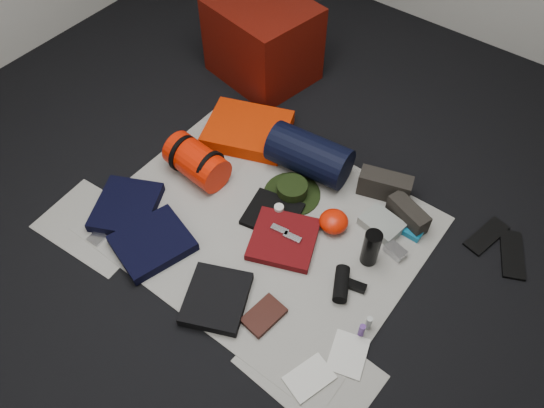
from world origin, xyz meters
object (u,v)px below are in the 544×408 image
Objects in this scene: sleeping_pad at (248,130)px; paperback_book at (264,316)px; water_bottle at (371,248)px; compact_camera at (395,251)px; red_cabinet at (263,41)px; stuff_sack at (197,162)px; navy_duffel at (309,155)px.

paperback_book is at bearing -47.59° from sleeping_pad.
sleeping_pad reaches higher than paperback_book.
compact_camera is (0.09, 0.12, -0.09)m from water_bottle.
red_cabinet is 1.60m from water_bottle.
navy_duffel reaches higher than stuff_sack.
navy_duffel is (0.45, -0.01, 0.08)m from sleeping_pad.
compact_camera is (1.43, -0.75, -0.23)m from red_cabinet.
paperback_book is (0.84, -0.48, -0.09)m from stuff_sack.
water_bottle is (1.07, 0.09, 0.01)m from stuff_sack.
stuff_sack is at bearing -157.48° from compact_camera.
water_bottle is 0.17m from compact_camera.
compact_camera is at bearing -17.27° from red_cabinet.
paperback_book is at bearing -29.57° from stuff_sack.
sleeping_pad is 1.38× the size of stuff_sack.
water_bottle is at bearing -34.40° from navy_duffel.
red_cabinet is at bearing 138.19° from navy_duffel.
stuff_sack reaches higher than sleeping_pad.
navy_duffel is 0.97m from paperback_book.
navy_duffel is (0.48, 0.41, 0.02)m from stuff_sack.
sleeping_pad is at bearing -50.51° from red_cabinet.
water_bottle reaches higher than compact_camera.
sleeping_pad is at bearing 86.22° from stuff_sack.
paperback_book is (0.82, -0.89, -0.03)m from sleeping_pad.
navy_duffel is 2.12× the size of water_bottle.
red_cabinet is 1.63m from compact_camera.
sleeping_pad is at bearing 162.59° from water_bottle.
sleeping_pad is 1.05× the size of navy_duffel.
water_bottle is at bearing -114.95° from compact_camera.
paperback_book is at bearing -73.55° from navy_duffel.
sleeping_pad is 0.46m from navy_duffel.
water_bottle reaches higher than paperback_book.
compact_camera is at bearing -22.71° from navy_duffel.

